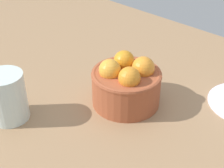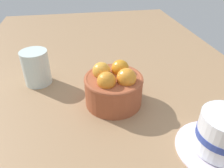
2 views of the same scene
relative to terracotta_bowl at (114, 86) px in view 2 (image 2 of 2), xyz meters
The scene contains 4 objects.
ground_plane 6.24cm from the terracotta_bowl, 111.66° to the right, with size 159.10×82.15×3.59cm, color #997551.
terracotta_bowl is the anchor object (origin of this frame).
coffee_cup 23.58cm from the terracotta_bowl, 42.57° to the left, with size 14.85×14.85×8.11cm.
water_glass 21.83cm from the terracotta_bowl, 123.40° to the right, with size 6.88×6.88×9.09cm, color silver.
Camera 2 is at (40.74, -7.56, 31.89)cm, focal length 35.27 mm.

